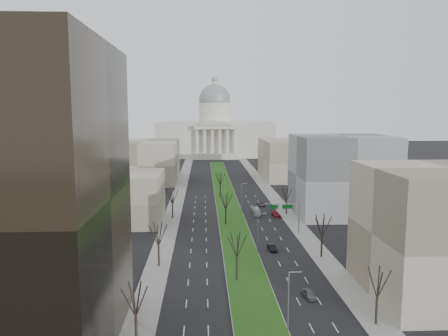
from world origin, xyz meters
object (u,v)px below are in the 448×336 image
object	(u,v)px
car_grey_near	(309,294)
box_van	(256,211)
car_red	(276,214)
car_black	(272,248)
car_grey_far	(261,204)

from	to	relation	value
car_grey_near	box_van	distance (m)	60.25
car_grey_near	car_red	size ratio (longest dim) A/B	0.83
car_black	car_grey_far	xyz separation A→B (m)	(3.66, 46.73, -0.06)
car_grey_near	car_grey_far	bearing A→B (deg)	81.27
car_black	car_red	xyz separation A→B (m)	(6.20, 31.88, 0.02)
car_red	car_grey_far	distance (m)	15.07
car_black	box_van	world-z (taller)	box_van
car_grey_near	car_red	xyz separation A→B (m)	(3.89, 57.30, 0.02)
car_grey_far	car_black	bearing A→B (deg)	-99.74
car_grey_far	box_van	size ratio (longest dim) A/B	0.57
car_red	box_van	world-z (taller)	box_van
car_red	car_black	bearing A→B (deg)	-104.32
car_black	car_red	size ratio (longest dim) A/B	0.86
car_black	box_van	bearing A→B (deg)	81.80
car_red	car_grey_near	bearing A→B (deg)	-97.20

